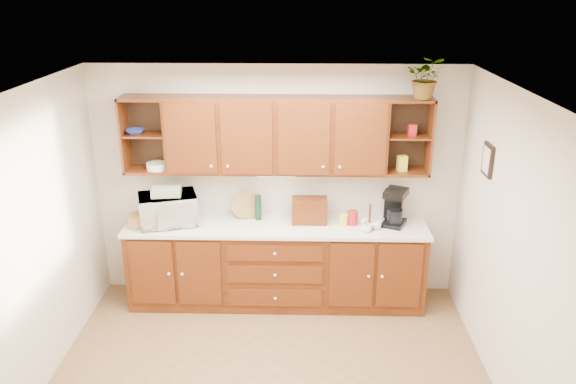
# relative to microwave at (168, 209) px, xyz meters

# --- Properties ---
(ceiling) EXTENTS (4.00, 4.00, 0.00)m
(ceiling) POSITION_rel_microwave_xyz_m (1.16, -1.44, 1.49)
(ceiling) COLOR white
(ceiling) RESTS_ON back_wall
(back_wall) EXTENTS (4.00, 0.00, 4.00)m
(back_wall) POSITION_rel_microwave_xyz_m (1.16, 0.31, 0.19)
(back_wall) COLOR beige
(back_wall) RESTS_ON floor
(left_wall) EXTENTS (0.00, 3.50, 3.50)m
(left_wall) POSITION_rel_microwave_xyz_m (-0.84, -1.44, 0.19)
(left_wall) COLOR beige
(left_wall) RESTS_ON floor
(right_wall) EXTENTS (0.00, 3.50, 3.50)m
(right_wall) POSITION_rel_microwave_xyz_m (3.16, -1.44, 0.19)
(right_wall) COLOR beige
(right_wall) RESTS_ON floor
(base_cabinets) EXTENTS (3.20, 0.60, 0.90)m
(base_cabinets) POSITION_rel_microwave_xyz_m (1.16, 0.01, -0.66)
(base_cabinets) COLOR #3A1706
(base_cabinets) RESTS_ON floor
(countertop) EXTENTS (3.24, 0.64, 0.04)m
(countertop) POSITION_rel_microwave_xyz_m (1.16, 0.00, -0.19)
(countertop) COLOR silver
(countertop) RESTS_ON base_cabinets
(upper_cabinets) EXTENTS (3.20, 0.33, 0.80)m
(upper_cabinets) POSITION_rel_microwave_xyz_m (1.17, 0.15, 0.79)
(upper_cabinets) COLOR #3A1706
(upper_cabinets) RESTS_ON back_wall
(undercabinet_light) EXTENTS (0.40, 0.05, 0.02)m
(undercabinet_light) POSITION_rel_microwave_xyz_m (1.16, 0.10, 0.36)
(undercabinet_light) COLOR white
(undercabinet_light) RESTS_ON upper_cabinets
(framed_picture) EXTENTS (0.03, 0.24, 0.30)m
(framed_picture) POSITION_rel_microwave_xyz_m (3.14, -0.54, 0.74)
(framed_picture) COLOR black
(framed_picture) RESTS_ON right_wall
(wicker_basket) EXTENTS (0.29, 0.29, 0.14)m
(wicker_basket) POSITION_rel_microwave_xyz_m (-0.31, -0.09, -0.10)
(wicker_basket) COLOR olive
(wicker_basket) RESTS_ON countertop
(microwave) EXTENTS (0.69, 0.57, 0.33)m
(microwave) POSITION_rel_microwave_xyz_m (0.00, 0.00, 0.00)
(microwave) COLOR silver
(microwave) RESTS_ON countertop
(towel_stack) EXTENTS (0.33, 0.26, 0.09)m
(towel_stack) POSITION_rel_microwave_xyz_m (0.00, 0.00, 0.21)
(towel_stack) COLOR #E6DD6C
(towel_stack) RESTS_ON microwave
(wine_bottle) EXTENTS (0.08, 0.08, 0.28)m
(wine_bottle) POSITION_rel_microwave_xyz_m (0.96, 0.14, -0.03)
(wine_bottle) COLOR black
(wine_bottle) RESTS_ON countertop
(woven_tray) EXTENTS (0.33, 0.18, 0.32)m
(woven_tray) POSITION_rel_microwave_xyz_m (0.82, 0.17, -0.16)
(woven_tray) COLOR olive
(woven_tray) RESTS_ON countertop
(bread_box) EXTENTS (0.38, 0.24, 0.26)m
(bread_box) POSITION_rel_microwave_xyz_m (1.51, 0.09, -0.03)
(bread_box) COLOR #3A1706
(bread_box) RESTS_ON countertop
(mug_tree) EXTENTS (0.24, 0.25, 0.29)m
(mug_tree) POSITION_rel_microwave_xyz_m (2.14, -0.09, -0.12)
(mug_tree) COLOR #3A1706
(mug_tree) RESTS_ON countertop
(canister_red) EXTENTS (0.13, 0.13, 0.15)m
(canister_red) POSITION_rel_microwave_xyz_m (1.98, 0.03, -0.09)
(canister_red) COLOR #AA1819
(canister_red) RESTS_ON countertop
(canister_white) EXTENTS (0.09, 0.09, 0.17)m
(canister_white) POSITION_rel_microwave_xyz_m (1.56, 0.02, -0.08)
(canister_white) COLOR white
(canister_white) RESTS_ON countertop
(canister_yellow) EXTENTS (0.12, 0.12, 0.12)m
(canister_yellow) POSITION_rel_microwave_xyz_m (1.88, -0.00, -0.11)
(canister_yellow) COLOR yellow
(canister_yellow) RESTS_ON countertop
(coffee_maker) EXTENTS (0.31, 0.35, 0.40)m
(coffee_maker) POSITION_rel_microwave_xyz_m (2.42, 0.05, 0.03)
(coffee_maker) COLOR black
(coffee_maker) RESTS_ON countertop
(bowl_stack) EXTENTS (0.21, 0.21, 0.05)m
(bowl_stack) POSITION_rel_microwave_xyz_m (-0.31, 0.13, 0.82)
(bowl_stack) COLOR navy
(bowl_stack) RESTS_ON upper_cabinets
(plate_stack) EXTENTS (0.23, 0.23, 0.07)m
(plate_stack) POSITION_rel_microwave_xyz_m (-0.10, 0.11, 0.45)
(plate_stack) COLOR white
(plate_stack) RESTS_ON upper_cabinets
(pantry_box_yellow) EXTENTS (0.11, 0.09, 0.17)m
(pantry_box_yellow) POSITION_rel_microwave_xyz_m (2.48, 0.11, 0.50)
(pantry_box_yellow) COLOR yellow
(pantry_box_yellow) RESTS_ON upper_cabinets
(pantry_box_red) EXTENTS (0.09, 0.08, 0.12)m
(pantry_box_red) POSITION_rel_microwave_xyz_m (2.56, 0.13, 0.86)
(pantry_box_red) COLOR #AA1819
(pantry_box_red) RESTS_ON upper_cabinets
(potted_plant) EXTENTS (0.44, 0.41, 0.42)m
(potted_plant) POSITION_rel_microwave_xyz_m (2.65, 0.09, 1.39)
(potted_plant) COLOR #999999
(potted_plant) RESTS_ON upper_cabinets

